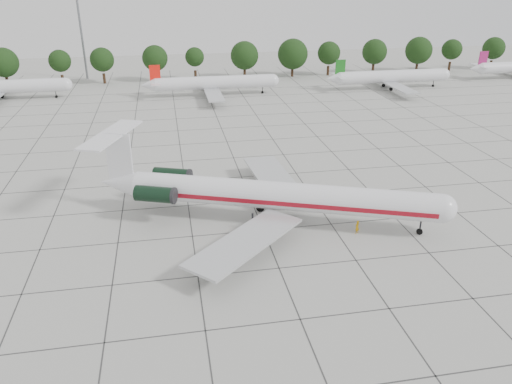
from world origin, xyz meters
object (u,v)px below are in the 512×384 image
(ground_crew, at_px, (357,227))
(floodlight_mast, at_px, (80,23))
(bg_airliner_d, at_px, (391,77))
(main_airliner, at_px, (262,194))
(bg_airliner_b, at_px, (1,87))
(bg_airliner_c, at_px, (214,83))

(ground_crew, height_order, floodlight_mast, floodlight_mast)
(floodlight_mast, bearing_deg, ground_crew, -67.01)
(bg_airliner_d, xyz_separation_m, floodlight_mast, (-74.92, 26.16, 11.37))
(main_airliner, bearing_deg, bg_airliner_b, 145.08)
(bg_airliner_c, bearing_deg, bg_airliner_b, 174.96)
(bg_airliner_c, height_order, floodlight_mast, floodlight_mast)
(ground_crew, xyz_separation_m, bg_airliner_d, (34.79, 68.41, 2.14))
(bg_airliner_b, xyz_separation_m, floodlight_mast, (15.70, 21.43, 11.37))
(bg_airliner_c, bearing_deg, bg_airliner_d, -0.75)
(floodlight_mast, bearing_deg, bg_airliner_d, -19.25)
(main_airliner, distance_m, floodlight_mast, 95.28)
(ground_crew, height_order, bg_airliner_d, bg_airliner_d)
(main_airliner, xyz_separation_m, ground_crew, (9.85, -4.89, -2.65))
(ground_crew, xyz_separation_m, bg_airliner_c, (-8.59, 68.98, 2.14))
(bg_airliner_d, height_order, floodlight_mast, floodlight_mast)
(bg_airliner_c, relative_size, bg_airliner_d, 1.00)
(bg_airliner_b, height_order, floodlight_mast, floodlight_mast)
(bg_airliner_b, xyz_separation_m, bg_airliner_d, (90.62, -4.73, 0.00))
(bg_airliner_c, height_order, bg_airliner_d, same)
(main_airliner, distance_m, bg_airliner_c, 64.11)
(main_airliner, relative_size, ground_crew, 25.87)
(floodlight_mast, bearing_deg, bg_airliner_b, -126.23)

